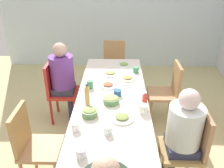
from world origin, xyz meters
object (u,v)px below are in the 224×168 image
(bowl_1, at_px, (90,112))
(plate_2, at_px, (108,85))
(cup_3, at_px, (136,70))
(plate_1, at_px, (110,73))
(dining_table, at_px, (112,101))
(person_5, at_px, (183,130))
(cup_2, at_px, (108,130))
(cup_6, at_px, (117,93))
(cup_4, at_px, (90,85))
(bowl_0, at_px, (111,100))
(chair_1, at_px, (58,88))
(plate_3, at_px, (124,65))
(cup_1, at_px, (76,127))
(cup_5, at_px, (143,109))
(chair_5, at_px, (189,145))
(bottle_1, at_px, (145,100))
(person_1, at_px, (63,75))
(chair_3, at_px, (114,63))
(chair_4, at_px, (33,143))
(plate_0, at_px, (122,118))
(bottle_0, at_px, (87,95))
(chair_2, at_px, (168,90))
(plate_4, at_px, (128,78))
(cup_0, at_px, (81,153))

(bowl_1, bearing_deg, plate_2, 166.01)
(cup_3, bearing_deg, plate_1, -79.46)
(dining_table, xyz_separation_m, person_5, (0.57, 0.69, 0.03))
(plate_2, xyz_separation_m, cup_2, (0.92, 0.04, 0.03))
(plate_1, xyz_separation_m, cup_6, (0.58, 0.10, 0.02))
(cup_2, relative_size, cup_4, 1.01)
(bowl_0, bearing_deg, chair_1, -133.37)
(plate_3, bearing_deg, person_5, 20.26)
(bowl_1, height_order, cup_1, bowl_1)
(cup_2, xyz_separation_m, cup_5, (-0.34, 0.35, 0.01))
(chair_5, distance_m, plate_3, 1.61)
(dining_table, xyz_separation_m, bottle_1, (0.25, 0.35, 0.17))
(person_1, distance_m, cup_1, 1.27)
(person_5, distance_m, cup_6, 0.85)
(chair_3, bearing_deg, chair_5, 20.53)
(plate_1, distance_m, cup_4, 0.47)
(chair_1, bearing_deg, cup_1, 20.86)
(chair_4, bearing_deg, cup_6, 123.97)
(chair_5, relative_size, cup_3, 7.88)
(chair_3, relative_size, cup_2, 8.06)
(bowl_1, distance_m, cup_2, 0.34)
(chair_5, bearing_deg, plate_0, -99.63)
(chair_1, relative_size, plate_2, 4.07)
(chair_3, distance_m, chair_5, 2.24)
(plate_2, height_order, bottle_0, bottle_0)
(chair_4, bearing_deg, plate_3, 147.23)
(bowl_0, distance_m, cup_3, 0.87)
(chair_2, distance_m, plate_3, 0.74)
(person_1, distance_m, cup_5, 1.38)
(bowl_1, xyz_separation_m, cup_2, (0.28, 0.19, -0.00))
(bottle_1, bearing_deg, cup_4, -123.88)
(cup_5, xyz_separation_m, cup_6, (-0.35, -0.26, -0.01))
(bowl_1, xyz_separation_m, bottle_0, (-0.20, -0.05, 0.08))
(plate_1, height_order, bowl_1, bowl_1)
(chair_4, xyz_separation_m, cup_4, (-0.74, 0.51, 0.28))
(plate_1, bearing_deg, dining_table, 3.65)
(chair_2, relative_size, chair_4, 1.00)
(chair_5, bearing_deg, chair_3, -159.47)
(chair_4, bearing_deg, bottle_1, 105.90)
(plate_1, xyz_separation_m, bottle_0, (0.79, -0.22, 0.10))
(chair_3, bearing_deg, cup_2, -0.53)
(plate_0, xyz_separation_m, plate_4, (-0.89, 0.08, 0.00))
(chair_2, bearing_deg, cup_2, -32.51)
(plate_2, bearing_deg, cup_1, -16.88)
(cup_0, height_order, cup_1, same)
(chair_4, distance_m, plate_1, 1.39)
(person_5, relative_size, plate_2, 5.17)
(person_1, height_order, bowl_1, person_1)
(bowl_1, distance_m, cup_4, 0.59)
(dining_table, bearing_deg, person_1, -129.44)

